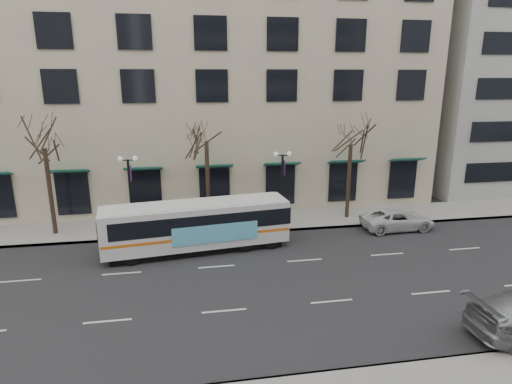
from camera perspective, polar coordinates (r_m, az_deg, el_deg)
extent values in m
plane|color=black|center=(21.80, -4.84, -12.45)|extent=(160.00, 160.00, 0.00)
cube|color=gray|center=(30.66, 3.08, -3.82)|extent=(80.00, 4.00, 0.15)
cube|color=beige|center=(40.27, -10.90, 17.77)|extent=(40.00, 20.00, 24.00)
cylinder|color=black|center=(30.21, -25.73, -0.12)|extent=(0.28, 0.28, 5.74)
cylinder|color=black|center=(28.97, -6.45, 0.95)|extent=(0.28, 0.28, 5.95)
cylinder|color=black|center=(31.16, 12.24, 1.26)|extent=(0.28, 0.28, 5.46)
cylinder|color=black|center=(28.71, -16.36, -0.71)|extent=(0.16, 0.16, 5.00)
cylinder|color=black|center=(29.42, -16.02, -5.11)|extent=(0.36, 0.36, 0.30)
cube|color=black|center=(28.15, -16.74, 4.08)|extent=(0.90, 0.06, 0.06)
sphere|color=silver|center=(28.19, -17.66, 4.23)|extent=(0.32, 0.32, 0.32)
sphere|color=silver|center=(28.08, -15.84, 4.33)|extent=(0.32, 0.32, 0.32)
cube|color=#541B65|center=(28.31, -16.36, 2.41)|extent=(0.04, 0.45, 1.00)
cylinder|color=black|center=(29.19, 3.49, 0.17)|extent=(0.16, 0.16, 5.00)
cylinder|color=black|center=(29.90, 3.41, -4.18)|extent=(0.36, 0.36, 0.30)
cube|color=black|center=(28.65, 3.57, 4.90)|extent=(0.90, 0.06, 0.06)
sphere|color=silver|center=(28.53, 2.69, 5.07)|extent=(0.32, 0.32, 0.32)
sphere|color=silver|center=(28.73, 4.45, 5.12)|extent=(0.32, 0.32, 0.32)
cube|color=#541B65|center=(28.84, 3.77, 3.24)|extent=(0.04, 0.45, 1.00)
cube|color=silver|center=(25.48, -7.93, -4.27)|extent=(11.03, 3.67, 2.48)
cube|color=black|center=(25.98, -7.82, -7.18)|extent=(10.14, 3.28, 0.41)
cube|color=black|center=(25.39, -7.36, -3.41)|extent=(10.61, 3.65, 0.99)
cube|color=orange|center=(25.63, -7.90, -5.18)|extent=(10.93, 3.68, 0.16)
cube|color=#61C3EC|center=(24.60, -5.39, -5.54)|extent=(4.93, 0.67, 1.08)
cube|color=silver|center=(25.08, -8.04, -1.55)|extent=(10.47, 3.37, 0.07)
cylinder|color=black|center=(24.72, -16.24, -8.38)|extent=(0.93, 0.36, 0.90)
cylinder|color=black|center=(26.64, -16.32, -6.63)|extent=(0.93, 0.36, 0.90)
cylinder|color=black|center=(25.47, -1.40, -7.01)|extent=(0.93, 0.36, 0.90)
cylinder|color=black|center=(27.34, -2.55, -5.41)|extent=(0.93, 0.36, 0.90)
cylinder|color=black|center=(25.91, 2.09, -6.61)|extent=(0.93, 0.36, 0.90)
cylinder|color=black|center=(27.75, 0.71, -5.08)|extent=(0.93, 0.36, 0.90)
imported|color=silver|center=(30.53, 18.30, -3.49)|extent=(4.96, 2.38, 1.36)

